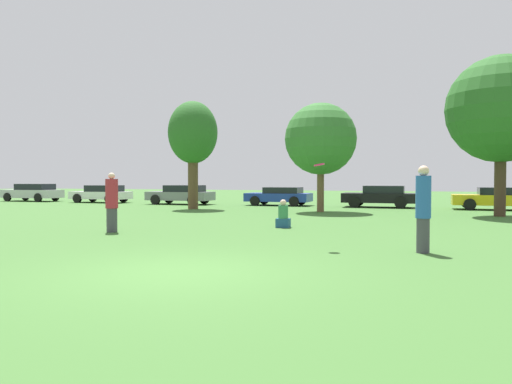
{
  "coord_description": "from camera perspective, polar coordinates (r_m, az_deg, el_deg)",
  "views": [
    {
      "loc": [
        3.96,
        -7.78,
        1.64
      ],
      "look_at": [
        -0.39,
        5.62,
        1.26
      ],
      "focal_mm": 34.48,
      "sensor_mm": 36.0,
      "label": 1
    }
  ],
  "objects": [
    {
      "name": "tree_0",
      "position": [
        27.08,
        -7.34,
        6.66
      ],
      "size": [
        2.69,
        2.69,
        5.86
      ],
      "color": "brown",
      "rests_on": "ground"
    },
    {
      "name": "parked_car_blue",
      "position": [
        30.25,
        2.76,
        -0.43
      ],
      "size": [
        3.97,
        2.04,
        1.12
      ],
      "rotation": [
        0.0,
        0.0,
        3.12
      ],
      "color": "#1E389E",
      "rests_on": "ground"
    },
    {
      "name": "ground_plane",
      "position": [
        8.89,
        -8.95,
        -9.13
      ],
      "size": [
        120.0,
        120.0,
        0.0
      ],
      "primitive_type": "plane",
      "color": "#3D6B2D"
    },
    {
      "name": "parked_car_grey",
      "position": [
        31.92,
        -8.66,
        -0.25
      ],
      "size": [
        4.22,
        2.0,
        1.23
      ],
      "rotation": [
        0.0,
        0.0,
        3.12
      ],
      "color": "slate",
      "rests_on": "ground"
    },
    {
      "name": "bystander_sitting",
      "position": [
        16.56,
        3.17,
        -2.83
      ],
      "size": [
        0.44,
        0.37,
        0.95
      ],
      "color": "navy",
      "rests_on": "ground"
    },
    {
      "name": "parked_car_silver",
      "position": [
        39.5,
        -24.51,
        -0.01
      ],
      "size": [
        4.52,
        1.94,
        1.27
      ],
      "rotation": [
        0.0,
        0.0,
        3.12
      ],
      "color": "#B2B2B7",
      "rests_on": "ground"
    },
    {
      "name": "parked_car_white",
      "position": [
        35.5,
        -17.47,
        -0.17
      ],
      "size": [
        4.15,
        1.92,
        1.19
      ],
      "rotation": [
        0.0,
        0.0,
        3.12
      ],
      "color": "silver",
      "rests_on": "ground"
    },
    {
      "name": "frisbee",
      "position": [
        11.72,
        7.35,
        3.15
      ],
      "size": [
        0.26,
        0.26,
        0.08
      ],
      "color": "#F21E72"
    },
    {
      "name": "person_thrower",
      "position": [
        15.73,
        -16.39,
        -1.17
      ],
      "size": [
        0.38,
        0.38,
        1.83
      ],
      "rotation": [
        0.0,
        0.0,
        -0.17
      ],
      "color": "#3F3F47",
      "rests_on": "ground"
    },
    {
      "name": "parked_car_black",
      "position": [
        29.1,
        14.2,
        -0.43
      ],
      "size": [
        4.09,
        2.1,
        1.24
      ],
      "rotation": [
        0.0,
        0.0,
        3.12
      ],
      "color": "black",
      "rests_on": "ground"
    },
    {
      "name": "tree_2",
      "position": [
        24.07,
        26.55,
        8.55
      ],
      "size": [
        4.64,
        4.64,
        6.99
      ],
      "color": "#473323",
      "rests_on": "ground"
    },
    {
      "name": "tree_1",
      "position": [
        24.61,
        7.51,
        6.09
      ],
      "size": [
        3.55,
        3.55,
        5.39
      ],
      "color": "brown",
      "rests_on": "ground"
    },
    {
      "name": "person_catcher",
      "position": [
        11.47,
        18.83,
        -1.81
      ],
      "size": [
        0.33,
        0.33,
        1.93
      ],
      "rotation": [
        0.0,
        0.0,
        2.97
      ],
      "color": "#3F3F47",
      "rests_on": "ground"
    },
    {
      "name": "parked_car_yellow",
      "position": [
        28.85,
        26.28,
        -0.62
      ],
      "size": [
        4.42,
        2.04,
        1.19
      ],
      "rotation": [
        0.0,
        0.0,
        3.12
      ],
      "color": "gold",
      "rests_on": "ground"
    }
  ]
}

